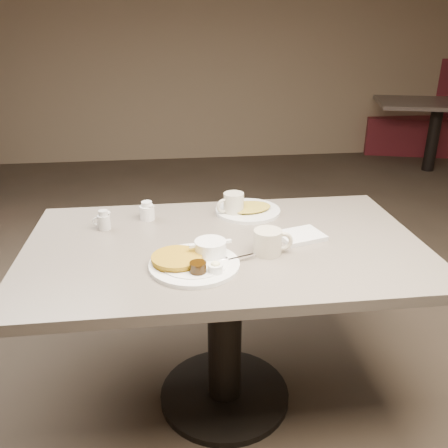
{
  "coord_description": "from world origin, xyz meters",
  "views": [
    {
      "loc": [
        -0.2,
        -1.6,
        1.52
      ],
      "look_at": [
        0.0,
        0.02,
        0.82
      ],
      "focal_mm": 37.87,
      "sensor_mm": 36.0,
      "label": 1
    }
  ],
  "objects": [
    {
      "name": "diner_table",
      "position": [
        0.0,
        0.0,
        0.58
      ],
      "size": [
        1.5,
        0.9,
        0.75
      ],
      "color": "slate",
      "rests_on": "ground"
    },
    {
      "name": "creamer_right",
      "position": [
        -0.3,
        0.27,
        0.79
      ],
      "size": [
        0.08,
        0.09,
        0.08
      ],
      "color": "white",
      "rests_on": "diner_table"
    },
    {
      "name": "napkin",
      "position": [
        0.3,
        0.01,
        0.76
      ],
      "size": [
        0.2,
        0.17,
        0.02
      ],
      "color": "silver",
      "rests_on": "diner_table"
    },
    {
      "name": "main_plate",
      "position": [
        -0.12,
        -0.16,
        0.77
      ],
      "size": [
        0.4,
        0.36,
        0.07
      ],
      "color": "white",
      "rests_on": "diner_table"
    },
    {
      "name": "booth_back_right",
      "position": [
        2.89,
        3.89,
        0.41
      ],
      "size": [
        1.62,
        1.77,
        1.12
      ],
      "color": "maroon",
      "rests_on": "ground"
    },
    {
      "name": "coffee_mug_near",
      "position": [
        0.15,
        -0.1,
        0.8
      ],
      "size": [
        0.15,
        0.11,
        0.09
      ],
      "color": "beige",
      "rests_on": "diner_table"
    },
    {
      "name": "room",
      "position": [
        0.0,
        0.0,
        1.4
      ],
      "size": [
        7.04,
        8.04,
        2.84
      ],
      "color": "#4C3F33",
      "rests_on": "ground"
    },
    {
      "name": "creamer_left",
      "position": [
        -0.47,
        0.19,
        0.79
      ],
      "size": [
        0.08,
        0.06,
        0.08
      ],
      "color": "beige",
      "rests_on": "diner_table"
    },
    {
      "name": "hash_plate",
      "position": [
        0.14,
        0.3,
        0.76
      ],
      "size": [
        0.33,
        0.33,
        0.04
      ],
      "color": "white",
      "rests_on": "diner_table"
    },
    {
      "name": "coffee_mug_far",
      "position": [
        0.07,
        0.27,
        0.8
      ],
      "size": [
        0.13,
        0.11,
        0.1
      ],
      "color": "beige",
      "rests_on": "diner_table"
    }
  ]
}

